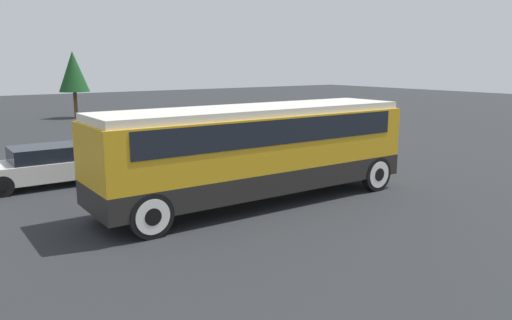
{
  "coord_description": "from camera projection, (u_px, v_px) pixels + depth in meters",
  "views": [
    {
      "loc": [
        -8.57,
        -12.22,
        4.26
      ],
      "look_at": [
        0.0,
        0.0,
        1.33
      ],
      "focal_mm": 35.0,
      "sensor_mm": 36.0,
      "label": 1
    }
  ],
  "objects": [
    {
      "name": "ground_plane",
      "position": [
        256.0,
        202.0,
        15.47
      ],
      "size": [
        120.0,
        120.0,
        0.0
      ],
      "primitive_type": "plane",
      "color": "#26282B"
    },
    {
      "name": "parked_car_near",
      "position": [
        51.0,
        165.0,
        17.55
      ],
      "size": [
        4.49,
        1.9,
        1.4
      ],
      "color": "silver",
      "rests_on": "ground_plane"
    },
    {
      "name": "parked_car_mid",
      "position": [
        138.0,
        147.0,
        21.64
      ],
      "size": [
        4.22,
        1.97,
        1.29
      ],
      "color": "#7A6B5B",
      "rests_on": "ground_plane"
    },
    {
      "name": "tour_bus",
      "position": [
        259.0,
        145.0,
        15.17
      ],
      "size": [
        10.14,
        2.62,
        2.96
      ],
      "color": "black",
      "rests_on": "ground_plane"
    },
    {
      "name": "tree_right",
      "position": [
        73.0,
        72.0,
        38.3
      ],
      "size": [
        2.28,
        2.28,
        5.12
      ],
      "color": "brown",
      "rests_on": "ground_plane"
    }
  ]
}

